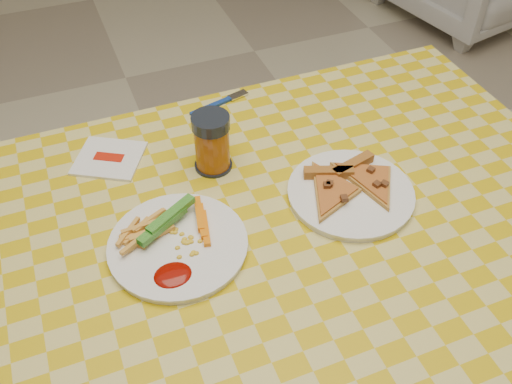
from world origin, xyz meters
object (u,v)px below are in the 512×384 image
at_px(plate_left, 178,246).
at_px(plate_right, 350,194).
at_px(table, 270,254).
at_px(drink_glass, 212,143).

bearing_deg(plate_left, plate_right, 0.61).
height_order(table, drink_glass, drink_glass).
distance_m(plate_left, plate_right, 0.34).
bearing_deg(plate_right, plate_left, -179.39).
height_order(plate_left, drink_glass, drink_glass).
relative_size(table, drink_glass, 10.41).
xyz_separation_m(plate_left, plate_right, (0.34, 0.00, 0.00)).
height_order(plate_left, plate_right, same).
height_order(plate_right, drink_glass, drink_glass).
bearing_deg(drink_glass, table, -77.82).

